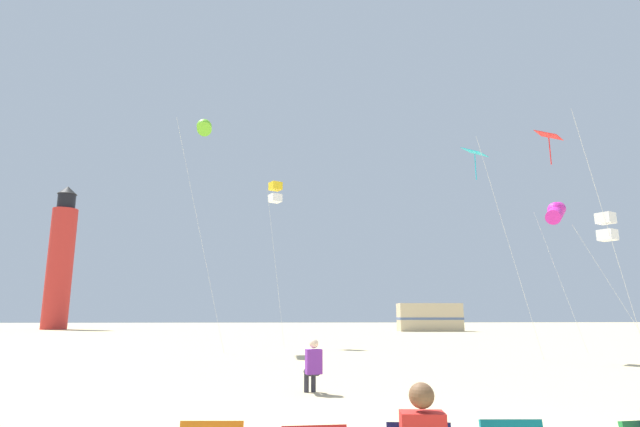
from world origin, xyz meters
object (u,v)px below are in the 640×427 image
rv_van_tan (430,317)px  lighthouse_distant (60,261)px  kite_tube_lime (204,129)px  kite_flyer_standing (313,364)px  kite_diamond_cyan (477,159)px  kite_box_white (606,227)px  kite_diamond_scarlet (553,143)px  kite_box_gold (275,193)px  kite_tube_magenta (556,212)px

rv_van_tan → lighthouse_distant: bearing=169.7°
kite_tube_lime → kite_flyer_standing: bearing=-69.1°
kite_diamond_cyan → rv_van_tan: kite_diamond_cyan is taller
kite_box_white → rv_van_tan: 32.33m
kite_diamond_scarlet → rv_van_tan: (4.11, 33.51, -6.87)m
kite_flyer_standing → kite_diamond_scarlet: (9.67, 6.72, 7.64)m
kite_box_gold → kite_diamond_cyan: (8.61, -7.96, -0.40)m
kite_diamond_scarlet → rv_van_tan: kite_diamond_scarlet is taller
kite_flyer_standing → kite_diamond_cyan: (7.20, 8.25, 7.42)m
kite_diamond_cyan → kite_diamond_scarlet: 2.91m
kite_box_gold → rv_van_tan: bearing=57.7°
kite_tube_magenta → rv_van_tan: size_ratio=1.12×
kite_flyer_standing → lighthouse_distant: bearing=-72.3°
kite_box_white → rv_van_tan: bearing=87.6°
kite_diamond_scarlet → kite_tube_lime: kite_tube_lime is taller
kite_tube_magenta → kite_box_white: 3.82m
kite_box_gold → rv_van_tan: kite_box_gold is taller
kite_box_white → lighthouse_distant: lighthouse_distant is taller
kite_tube_lime → kite_box_gold: bearing=41.8°
kite_diamond_cyan → kite_box_white: kite_diamond_cyan is taller
kite_box_gold → kite_diamond_scarlet: bearing=-40.6°
kite_tube_magenta → kite_diamond_scarlet: kite_diamond_scarlet is taller
kite_flyer_standing → kite_box_white: size_ratio=0.20×
kite_diamond_scarlet → kite_tube_lime: bearing=156.7°
kite_tube_magenta → kite_diamond_cyan: (-5.12, -3.48, 1.48)m
kite_flyer_standing → kite_tube_lime: size_ratio=0.10×
kite_box_gold → rv_van_tan: 29.28m
kite_tube_magenta → kite_box_gold: 14.57m
rv_van_tan → kite_tube_lime: bearing=-123.3°
kite_tube_lime → lighthouse_distant: lighthouse_distant is taller
kite_diamond_cyan → kite_tube_lime: bearing=158.6°
kite_flyer_standing → kite_box_white: 15.55m
kite_box_gold → kite_tube_lime: bearing=-138.2°
kite_box_white → kite_tube_lime: 18.95m
kite_box_gold → kite_box_white: size_ratio=1.56×
kite_diamond_cyan → kite_tube_lime: (-12.17, 4.77, 2.91)m
lighthouse_distant → rv_van_tan: size_ratio=2.59×
kite_box_gold → kite_diamond_cyan: kite_box_gold is taller
kite_tube_magenta → lighthouse_distant: 54.24m
kite_tube_magenta → kite_diamond_scarlet: 5.92m
kite_box_gold → rv_van_tan: size_ratio=1.39×
kite_flyer_standing → kite_tube_magenta: size_ratio=0.16×
lighthouse_distant → rv_van_tan: lighthouse_distant is taller
lighthouse_distant → kite_tube_magenta: bearing=-43.0°
kite_tube_magenta → kite_diamond_scarlet: size_ratio=0.82×
kite_box_gold → kite_box_white: bearing=-30.2°
kite_flyer_standing → kite_box_white: kite_box_white is taller
kite_tube_lime → lighthouse_distant: 42.22m
kite_box_white → rv_van_tan: size_ratio=0.89×
kite_tube_magenta → kite_box_gold: (-13.73, 4.48, 1.88)m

